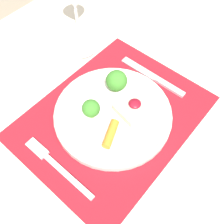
{
  "coord_description": "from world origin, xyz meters",
  "views": [
    {
      "loc": [
        -0.27,
        -0.23,
        1.29
      ],
      "look_at": [
        -0.0,
        0.0,
        0.76
      ],
      "focal_mm": 42.0,
      "sensor_mm": 36.0,
      "label": 1
    }
  ],
  "objects_px": {
    "dinner_plate": "(113,112)",
    "knife": "(156,79)",
    "spoon": "(82,55)",
    "fork": "(54,164)"
  },
  "relations": [
    {
      "from": "dinner_plate",
      "to": "spoon",
      "type": "bearing_deg",
      "value": 64.36
    },
    {
      "from": "dinner_plate",
      "to": "fork",
      "type": "bearing_deg",
      "value": 175.64
    },
    {
      "from": "dinner_plate",
      "to": "fork",
      "type": "height_order",
      "value": "dinner_plate"
    },
    {
      "from": "spoon",
      "to": "knife",
      "type": "bearing_deg",
      "value": -69.57
    },
    {
      "from": "dinner_plate",
      "to": "knife",
      "type": "distance_m",
      "value": 0.17
    },
    {
      "from": "knife",
      "to": "spoon",
      "type": "relative_size",
      "value": 1.08
    },
    {
      "from": "dinner_plate",
      "to": "spoon",
      "type": "relative_size",
      "value": 1.55
    },
    {
      "from": "knife",
      "to": "dinner_plate",
      "type": "bearing_deg",
      "value": 174.09
    },
    {
      "from": "knife",
      "to": "spoon",
      "type": "distance_m",
      "value": 0.23
    },
    {
      "from": "fork",
      "to": "knife",
      "type": "relative_size",
      "value": 1.0
    }
  ]
}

